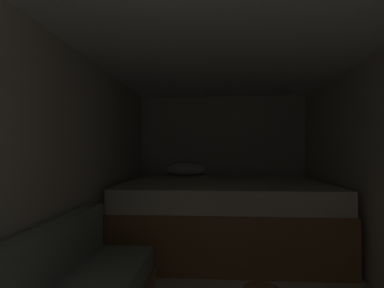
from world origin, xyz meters
name	(u,v)px	position (x,y,z in m)	size (l,w,h in m)	color
wall_back	(222,162)	(0.00, 4.56, 1.03)	(2.66, 0.05, 2.06)	beige
wall_left	(67,174)	(-1.31, 2.02, 1.03)	(0.05, 5.02, 2.06)	beige
ceiling_slab	(231,39)	(0.00, 2.02, 2.09)	(2.66, 5.02, 0.05)	white
bed	(224,214)	(-0.01, 3.54, 0.42)	(2.44, 1.91, 1.03)	olive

